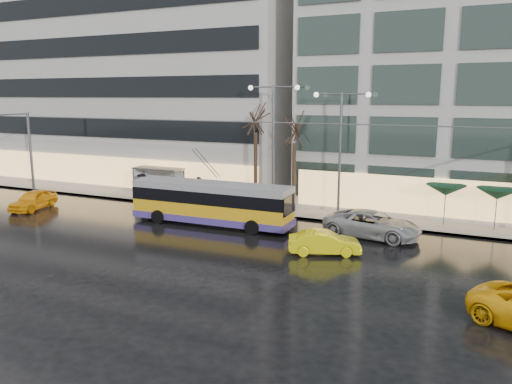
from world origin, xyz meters
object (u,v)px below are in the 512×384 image
Objects in this scene: bus_shelter at (156,176)px; taxi_a at (33,200)px; street_lamp_near at (273,130)px; trolleybus at (211,204)px.

taxi_a is (-6.14, -7.08, -1.24)m from bus_shelter.
bus_shelter is 9.46m from taxi_a.
bus_shelter is at bearing -179.37° from street_lamp_near.
street_lamp_near is (10.38, 0.11, 4.03)m from bus_shelter.
street_lamp_near is 18.78m from taxi_a.
bus_shelter is at bearing 36.08° from taxi_a.
trolleybus reaches higher than bus_shelter.
street_lamp_near reaches higher than trolleybus.
street_lamp_near is at bearing 10.55° from taxi_a.
trolleybus is 7.51m from street_lamp_near.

